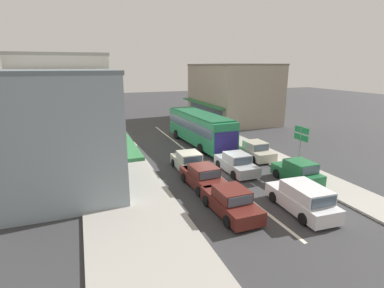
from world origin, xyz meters
TOP-DOWN VIEW (x-y plane):
  - ground_plane at (0.00, 0.00)m, footprint 140.00×140.00m
  - lane_centre_line at (0.00, 4.00)m, footprint 0.20×28.00m
  - sidewalk_left at (-6.80, 6.00)m, footprint 5.20×44.00m
  - kerb_right at (6.20, 6.00)m, footprint 2.80×44.00m
  - shopfront_corner_near at (-10.18, 0.29)m, footprint 7.76×8.14m
  - shopfront_mid_block at (-10.18, 9.25)m, footprint 8.12×9.11m
  - building_right_far at (11.48, 19.20)m, footprint 9.41×13.88m
  - city_bus at (1.95, 7.74)m, footprint 3.10×10.96m
  - sedan_adjacent_lane_trail at (-1.87, -6.25)m, footprint 1.97×4.24m
  - sedan_behind_bus_mid at (-1.85, -2.35)m, footprint 2.03×4.27m
  - wagon_adjacent_lane_lead at (1.92, -7.41)m, footprint 2.09×4.58m
  - sedan_behind_bus_near at (1.56, -0.59)m, footprint 1.91×4.21m
  - sedan_queue_gap_filler at (-1.67, 0.93)m, footprint 1.95×4.23m
  - parked_hatchback_kerb_front at (4.54, -3.81)m, footprint 1.86×3.72m
  - parked_sedan_kerb_second at (4.78, 2.00)m, footprint 1.92×4.21m
  - parked_sedan_kerb_third at (4.47, 8.13)m, footprint 2.01×4.26m
  - traffic_light_downstreet at (-3.80, 20.99)m, footprint 0.33×0.24m
  - directional_road_sign at (5.74, -2.45)m, footprint 0.10×1.40m
  - pedestrian_with_handbag_near at (-5.16, 4.19)m, footprint 0.57×0.53m

SIDE VIEW (x-z plane):
  - ground_plane at x=0.00m, z-range 0.00..0.00m
  - lane_centre_line at x=0.00m, z-range 0.00..0.01m
  - kerb_right at x=6.20m, z-range 0.00..0.12m
  - sidewalk_left at x=-6.80m, z-range 0.00..0.14m
  - sedan_adjacent_lane_trail at x=-1.87m, z-range -0.07..1.40m
  - sedan_behind_bus_mid at x=-1.85m, z-range -0.07..1.40m
  - sedan_behind_bus_near at x=1.56m, z-range -0.07..1.40m
  - sedan_queue_gap_filler at x=-1.67m, z-range -0.07..1.40m
  - parked_sedan_kerb_second at x=4.78m, z-range -0.07..1.40m
  - parked_sedan_kerb_third at x=4.47m, z-range -0.07..1.40m
  - parked_hatchback_kerb_front at x=4.54m, z-range -0.06..1.48m
  - wagon_adjacent_lane_lead at x=1.92m, z-range -0.04..1.53m
  - pedestrian_with_handbag_near at x=-5.16m, z-range 0.25..1.88m
  - city_bus at x=1.95m, z-range 0.27..3.49m
  - directional_road_sign at x=5.74m, z-range 0.90..4.50m
  - traffic_light_downstreet at x=-3.80m, z-range 0.75..4.95m
  - shopfront_corner_near at x=-10.18m, z-range -0.01..7.53m
  - building_right_far at x=11.48m, z-range -0.01..7.97m
  - shopfront_mid_block at x=-10.18m, z-range -0.01..8.69m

